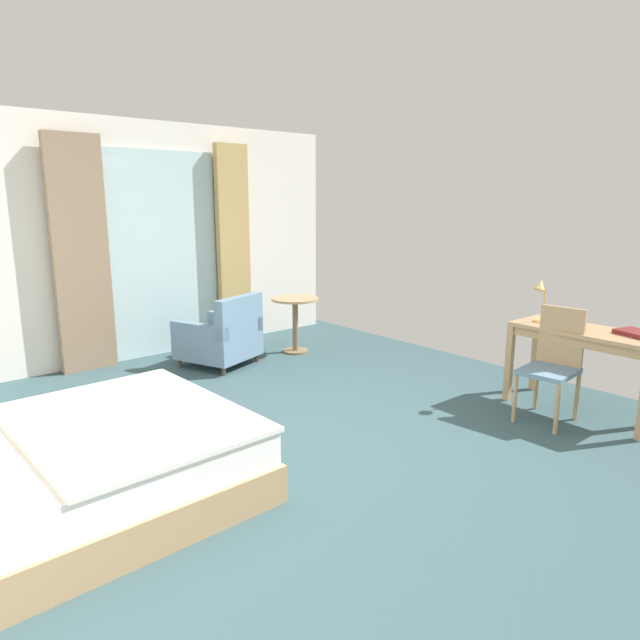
{
  "coord_description": "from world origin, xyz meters",
  "views": [
    {
      "loc": [
        -2.59,
        -3.04,
        1.93
      ],
      "look_at": [
        0.66,
        0.76,
        0.84
      ],
      "focal_mm": 31.54,
      "sensor_mm": 36.0,
      "label": 1
    }
  ],
  "objects_px": {
    "desk_chair": "(554,360)",
    "closed_book": "(637,333)",
    "writing_desk": "(587,340)",
    "bed": "(69,469)",
    "desk_lamp": "(541,296)",
    "armchair_by_window": "(222,338)",
    "round_cafe_table": "(295,313)"
  },
  "relations": [
    {
      "from": "bed",
      "to": "desk_chair",
      "type": "relative_size",
      "value": 2.11
    },
    {
      "from": "bed",
      "to": "desk_lamp",
      "type": "xyz_separation_m",
      "value": [
        4.01,
        -0.89,
        0.76
      ]
    },
    {
      "from": "desk_lamp",
      "to": "round_cafe_table",
      "type": "distance_m",
      "value": 3.02
    },
    {
      "from": "writing_desk",
      "to": "desk_chair",
      "type": "height_order",
      "value": "desk_chair"
    },
    {
      "from": "desk_chair",
      "to": "closed_book",
      "type": "height_order",
      "value": "desk_chair"
    },
    {
      "from": "desk_chair",
      "to": "desk_lamp",
      "type": "height_order",
      "value": "desk_lamp"
    },
    {
      "from": "armchair_by_window",
      "to": "closed_book",
      "type": "bearing_deg",
      "value": -64.31
    },
    {
      "from": "writing_desk",
      "to": "armchair_by_window",
      "type": "bearing_deg",
      "value": 116.75
    },
    {
      "from": "bed",
      "to": "writing_desk",
      "type": "bearing_deg",
      "value": -17.81
    },
    {
      "from": "writing_desk",
      "to": "armchair_by_window",
      "type": "xyz_separation_m",
      "value": [
        -1.73,
        3.43,
        -0.34
      ]
    },
    {
      "from": "bed",
      "to": "writing_desk",
      "type": "distance_m",
      "value": 4.31
    },
    {
      "from": "writing_desk",
      "to": "desk_chair",
      "type": "relative_size",
      "value": 1.29
    },
    {
      "from": "closed_book",
      "to": "desk_chair",
      "type": "bearing_deg",
      "value": 150.39
    },
    {
      "from": "desk_lamp",
      "to": "closed_book",
      "type": "height_order",
      "value": "desk_lamp"
    },
    {
      "from": "writing_desk",
      "to": "armchair_by_window",
      "type": "distance_m",
      "value": 3.86
    },
    {
      "from": "armchair_by_window",
      "to": "round_cafe_table",
      "type": "height_order",
      "value": "armchair_by_window"
    },
    {
      "from": "desk_lamp",
      "to": "armchair_by_window",
      "type": "distance_m",
      "value": 3.5
    },
    {
      "from": "desk_chair",
      "to": "closed_book",
      "type": "bearing_deg",
      "value": -46.4
    },
    {
      "from": "writing_desk",
      "to": "closed_book",
      "type": "distance_m",
      "value": 0.4
    },
    {
      "from": "desk_lamp",
      "to": "round_cafe_table",
      "type": "bearing_deg",
      "value": 102.31
    },
    {
      "from": "desk_lamp",
      "to": "closed_book",
      "type": "bearing_deg",
      "value": -77.31
    },
    {
      "from": "desk_lamp",
      "to": "closed_book",
      "type": "relative_size",
      "value": 1.43
    },
    {
      "from": "desk_chair",
      "to": "armchair_by_window",
      "type": "relative_size",
      "value": 1.01
    },
    {
      "from": "desk_chair",
      "to": "round_cafe_table",
      "type": "height_order",
      "value": "desk_chair"
    },
    {
      "from": "bed",
      "to": "round_cafe_table",
      "type": "xyz_separation_m",
      "value": [
        3.37,
        2.02,
        0.23
      ]
    },
    {
      "from": "writing_desk",
      "to": "round_cafe_table",
      "type": "distance_m",
      "value": 3.41
    },
    {
      "from": "bed",
      "to": "desk_chair",
      "type": "xyz_separation_m",
      "value": [
        3.73,
        -1.2,
        0.26
      ]
    },
    {
      "from": "writing_desk",
      "to": "closed_book",
      "type": "bearing_deg",
      "value": -74.98
    },
    {
      "from": "armchair_by_window",
      "to": "desk_lamp",
      "type": "bearing_deg",
      "value": -61.25
    },
    {
      "from": "writing_desk",
      "to": "round_cafe_table",
      "type": "bearing_deg",
      "value": 102.1
    },
    {
      "from": "desk_chair",
      "to": "closed_book",
      "type": "relative_size",
      "value": 3.3
    },
    {
      "from": "desk_lamp",
      "to": "armchair_by_window",
      "type": "bearing_deg",
      "value": 118.75
    }
  ]
}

